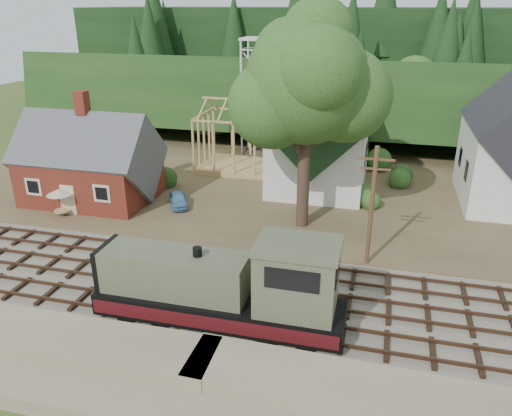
% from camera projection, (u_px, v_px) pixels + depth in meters
% --- Properties ---
extents(ground, '(140.00, 140.00, 0.00)m').
position_uv_depth(ground, '(239.00, 295.00, 28.99)').
color(ground, '#384C1E').
rests_on(ground, ground).
extents(embankment, '(64.00, 5.00, 1.60)m').
position_uv_depth(embankment, '(183.00, 399.00, 21.38)').
color(embankment, '#7F7259').
rests_on(embankment, ground).
extents(railroad_bed, '(64.00, 11.00, 0.16)m').
position_uv_depth(railroad_bed, '(239.00, 293.00, 28.96)').
color(railroad_bed, '#726B5B').
rests_on(railroad_bed, ground).
extents(village_flat, '(64.00, 26.00, 0.30)m').
position_uv_depth(village_flat, '(295.00, 189.00, 45.04)').
color(village_flat, brown).
rests_on(village_flat, ground).
extents(hillside, '(70.00, 28.96, 12.74)m').
position_uv_depth(hillside, '(327.00, 130.00, 66.57)').
color(hillside, '#1E3F19').
rests_on(hillside, ground).
extents(ridge, '(80.00, 20.00, 12.00)m').
position_uv_depth(ridge, '(339.00, 107.00, 80.89)').
color(ridge, black).
rests_on(ridge, ground).
extents(depot, '(10.80, 7.41, 9.00)m').
position_uv_depth(depot, '(90.00, 166.00, 41.30)').
color(depot, '#5E2115').
rests_on(depot, village_flat).
extents(church, '(8.40, 15.17, 13.00)m').
position_uv_depth(church, '(322.00, 131.00, 44.16)').
color(church, silver).
rests_on(church, village_flat).
extents(timber_frame, '(8.20, 6.20, 6.99)m').
position_uv_depth(timber_frame, '(243.00, 140.00, 48.81)').
color(timber_frame, tan).
rests_on(timber_frame, village_flat).
extents(lattice_tower, '(3.20, 3.20, 12.12)m').
position_uv_depth(lattice_tower, '(258.00, 62.00, 51.60)').
color(lattice_tower, silver).
rests_on(lattice_tower, village_flat).
extents(big_tree, '(10.90, 8.40, 14.70)m').
position_uv_depth(big_tree, '(309.00, 91.00, 33.61)').
color(big_tree, '#38281E').
rests_on(big_tree, village_flat).
extents(telegraph_pole_near, '(2.20, 0.28, 8.00)m').
position_uv_depth(telegraph_pole_near, '(372.00, 206.00, 30.40)').
color(telegraph_pole_near, '#4C331E').
rests_on(telegraph_pole_near, ground).
extents(locomotive, '(12.75, 3.19, 5.08)m').
position_uv_depth(locomotive, '(228.00, 289.00, 25.37)').
color(locomotive, black).
rests_on(locomotive, railroad_bed).
extents(car_blue, '(2.70, 3.46, 1.10)m').
position_uv_depth(car_blue, '(178.00, 200.00, 40.59)').
color(car_blue, '#5A93C2').
rests_on(car_blue, village_flat).
extents(car_green, '(3.97, 1.65, 1.28)m').
position_uv_depth(car_green, '(49.00, 178.00, 45.32)').
color(car_green, '#89AB76').
rests_on(car_green, village_flat).
extents(patio_set, '(1.95, 1.95, 2.17)m').
position_uv_depth(patio_set, '(60.00, 193.00, 38.34)').
color(patio_set, silver).
rests_on(patio_set, village_flat).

